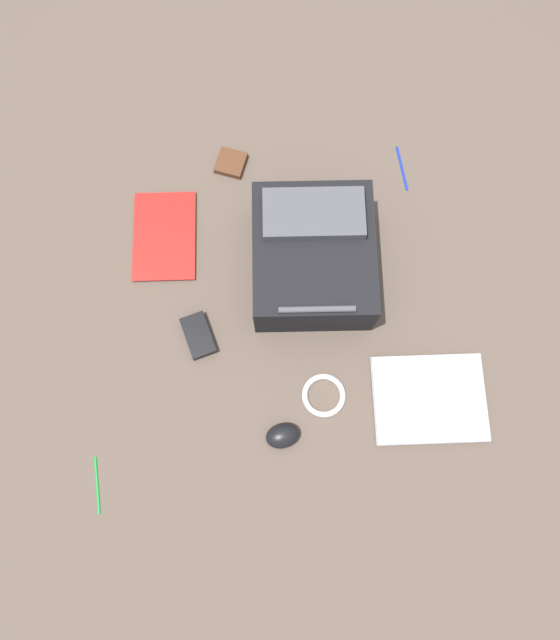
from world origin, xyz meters
name	(u,v)px	position (x,y,z in m)	size (l,w,h in m)	color
ground_plane	(287,310)	(0.00, 0.00, 0.00)	(3.59, 3.59, 0.00)	brown
backpack	(313,256)	(-0.07, -0.13, 0.09)	(0.33, 0.38, 0.20)	black
laptop	(429,399)	(-0.38, 0.26, 0.02)	(0.31, 0.24, 0.03)	#929296
book_blue	(165,236)	(0.36, -0.23, 0.01)	(0.18, 0.28, 0.01)	silver
computer_mouse	(283,436)	(0.02, 0.35, 0.02)	(0.07, 0.09, 0.04)	black
cable_coil	(324,395)	(-0.09, 0.25, 0.01)	(0.12, 0.12, 0.02)	silver
power_brick	(198,336)	(0.25, 0.07, 0.01)	(0.07, 0.12, 0.03)	black
pen_black	(97,485)	(0.51, 0.47, 0.00)	(0.01, 0.01, 0.15)	#198C33
pen_blue	(402,168)	(-0.36, -0.44, 0.00)	(0.01, 0.01, 0.15)	#1933B2
earbud_pouch	(231,163)	(0.16, -0.46, 0.01)	(0.08, 0.08, 0.02)	#59331E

